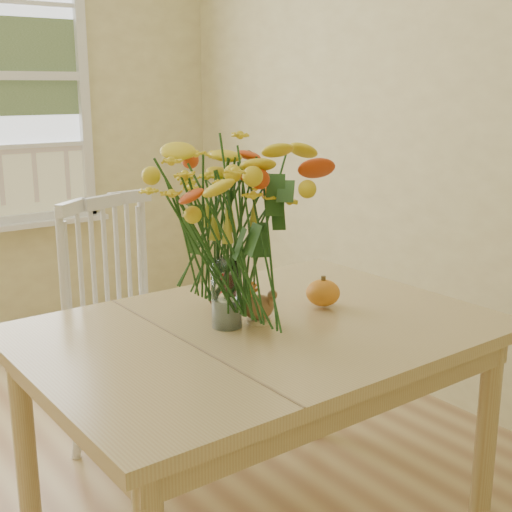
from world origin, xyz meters
TOP-DOWN VIEW (x-y plane):
  - wall_right at (2.00, 0.00)m, footprint 0.02×4.50m
  - dining_table at (0.65, -0.23)m, footprint 1.44×1.04m
  - windsor_chair at (0.58, 0.59)m, footprint 0.61×0.60m
  - flower_vase at (0.56, -0.18)m, footprint 0.45×0.45m
  - pumpkin at (0.93, -0.21)m, footprint 0.12×0.12m
  - turkey_figurine at (0.66, -0.21)m, footprint 0.11×0.09m
  - dark_gourd at (0.64, -0.02)m, footprint 0.13×0.09m

SIDE VIEW (x-z plane):
  - windsor_chair at x=0.58m, z-range 0.06..1.11m
  - dining_table at x=0.65m, z-range 0.29..1.06m
  - dark_gourd at x=0.64m, z-range 0.77..0.84m
  - pumpkin at x=0.93m, z-range 0.77..0.86m
  - turkey_figurine at x=0.66m, z-range 0.76..0.88m
  - flower_vase at x=0.56m, z-range 0.82..1.35m
  - wall_right at x=2.00m, z-range 0.00..2.70m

